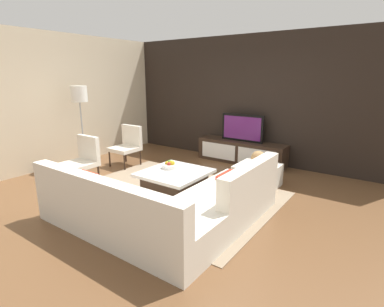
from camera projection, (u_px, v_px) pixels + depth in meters
The scene contains 14 objects.
ground_plane at pixel (176, 196), 4.94m from camera, with size 14.00×14.00×0.00m, color brown.
feature_wall_back at pixel (249, 100), 6.72m from camera, with size 6.40×0.12×2.80m, color black.
side_wall_left at pixel (66, 100), 6.53m from camera, with size 0.12×5.20×2.80m, color beige.
area_rug at pixel (171, 194), 5.00m from camera, with size 3.36×2.49×0.01m, color gray.
media_console at pixel (241, 152), 6.77m from camera, with size 2.03×0.48×0.50m.
television at pixel (242, 128), 6.63m from camera, with size 0.99×0.06×0.60m.
sectional_couch at pixel (165, 207), 3.87m from camera, with size 2.51×2.35×0.82m.
coffee_table at pixel (175, 181), 5.02m from camera, with size 1.01×1.04×0.38m.
accent_chair_near at pixel (84, 157), 5.43m from camera, with size 0.55×0.51×0.87m.
floor_lamp at pixel (79, 99), 6.10m from camera, with size 0.33×0.33×1.73m.
ottoman at pixel (257, 176), 5.31m from camera, with size 0.70×0.70×0.40m, color silver.
fruit_bowl at pixel (170, 165), 5.15m from camera, with size 0.28×0.28×0.14m.
accent_chair_far at pixel (128, 143), 6.55m from camera, with size 0.55×0.54×0.87m.
decorative_ball at pixel (258, 158), 5.23m from camera, with size 0.26×0.26×0.26m, color #AD8451.
Camera 1 is at (2.87, -3.60, 1.94)m, focal length 27.94 mm.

